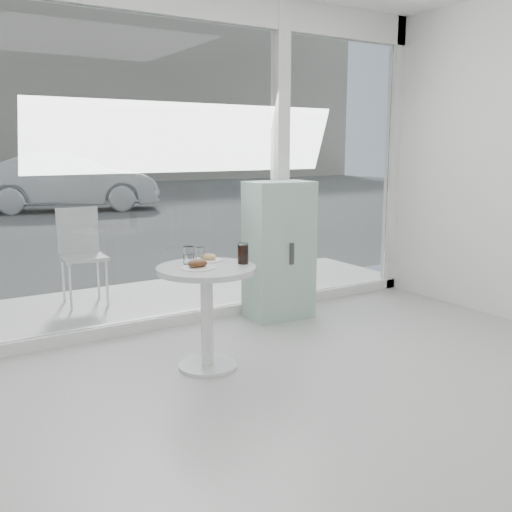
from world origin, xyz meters
TOP-DOWN VIEW (x-y plane):
  - ground at (0.00, 0.00)m, footprint 6.00×6.00m
  - storefront at (0.07, 3.00)m, footprint 5.00×0.14m
  - main_table at (-0.50, 1.90)m, footprint 0.72×0.72m
  - patio_deck at (0.00, 3.80)m, footprint 5.60×1.60m
  - mint_cabinet at (0.69, 2.70)m, footprint 0.63×0.44m
  - patio_chair at (-0.82, 4.04)m, footprint 0.44×0.44m
  - car_silver at (1.44, 13.31)m, footprint 4.71×2.70m
  - plate_fritter at (-0.58, 1.86)m, footprint 0.24×0.24m
  - plate_donut at (-0.39, 2.07)m, footprint 0.20×0.20m
  - water_tumbler_a at (-0.56, 2.05)m, footprint 0.08×0.08m
  - water_tumbler_b at (-0.45, 2.09)m, footprint 0.07×0.07m
  - cola_glass at (-0.22, 1.85)m, footprint 0.08×0.08m

SIDE VIEW (x-z plane):
  - ground at x=0.00m, z-range 0.00..0.00m
  - patio_deck at x=0.00m, z-range 0.00..0.05m
  - main_table at x=-0.50m, z-range 0.17..0.94m
  - patio_chair at x=-0.82m, z-range 0.12..1.08m
  - mint_cabinet at x=0.69m, z-range 0.00..1.31m
  - car_silver at x=1.44m, z-range 0.00..1.47m
  - plate_donut at x=-0.39m, z-range 0.76..0.82m
  - plate_fritter at x=-0.58m, z-range 0.76..0.83m
  - water_tumbler_b at x=-0.45m, z-range 0.76..0.87m
  - water_tumbler_a at x=-0.56m, z-range 0.76..0.89m
  - cola_glass at x=-0.22m, z-range 0.77..0.92m
  - storefront at x=0.07m, z-range 0.21..3.21m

